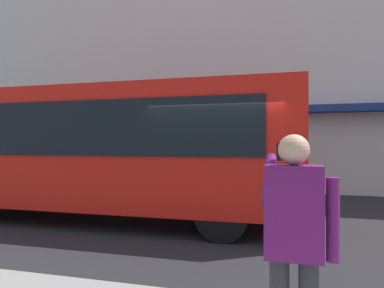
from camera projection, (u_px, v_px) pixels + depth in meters
ground_plane at (224, 231)px, 7.55m from camera, size 60.00×60.00×0.00m
building_facade_far at (259, 34)px, 14.08m from camera, size 28.00×1.55×12.00m
red_bus at (104, 148)px, 8.60m from camera, size 9.05×2.54×3.08m
pedestrian_photographer at (294, 234)px, 2.62m from camera, size 0.53×0.52×1.70m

